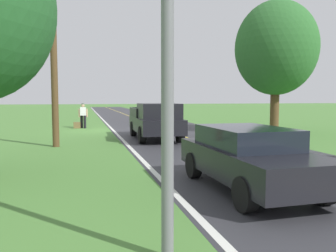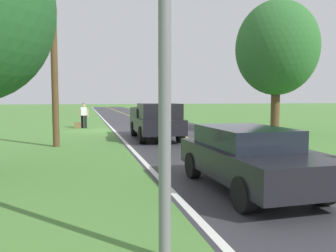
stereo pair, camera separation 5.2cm
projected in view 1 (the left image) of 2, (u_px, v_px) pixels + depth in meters
ground_plane at (100, 131)px, 21.86m from camera, size 200.00×200.00×0.00m
road_surface at (164, 129)px, 22.89m from camera, size 7.15×120.00×0.00m
lane_edge_line at (113, 130)px, 22.07m from camera, size 0.16×117.60×0.00m
lane_centre_line at (164, 129)px, 22.89m from camera, size 0.14×117.60×0.00m
hitchhiker_walking at (83, 114)px, 23.58m from camera, size 0.62×0.51×1.75m
suitcase_carried at (77, 125)px, 23.47m from camera, size 0.46×0.21×0.43m
pickup_truck_passing at (156, 120)px, 17.10m from camera, size 2.21×5.45×1.82m
tree_far_side_near at (276, 48)px, 20.27m from camera, size 4.86×4.86×7.85m
sedan_ahead_same_lane at (248, 156)px, 7.76m from camera, size 2.00×4.44×1.41m
utility_pole_roadside at (54, 53)px, 14.27m from camera, size 0.28×0.28×7.91m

